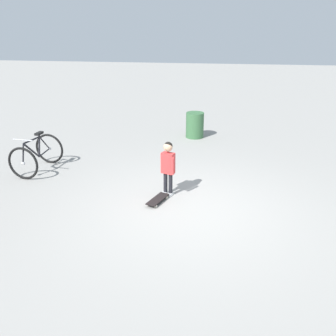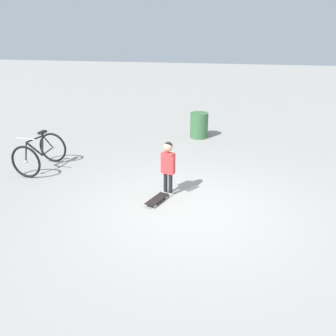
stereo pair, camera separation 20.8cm
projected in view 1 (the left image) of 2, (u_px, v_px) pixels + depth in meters
name	position (u px, v px, depth m)	size (l,w,h in m)	color
ground_plane	(192.00, 210.00, 6.74)	(50.00, 50.00, 0.00)	gray
child_person	(168.00, 163.00, 7.11)	(0.32, 0.29, 1.06)	black
skateboard	(158.00, 199.00, 7.02)	(0.61, 0.37, 0.07)	black
bicycle_near	(37.00, 155.00, 8.39)	(1.14, 0.82, 0.85)	black
trash_bin	(195.00, 125.00, 10.85)	(0.51, 0.51, 0.72)	#38663D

